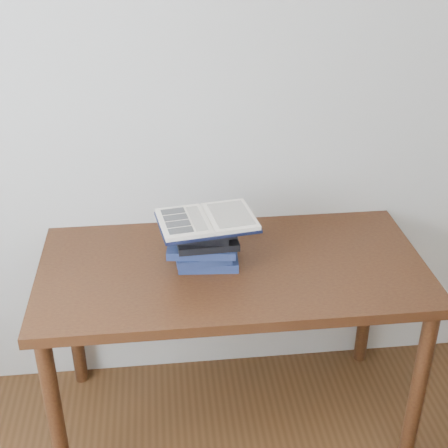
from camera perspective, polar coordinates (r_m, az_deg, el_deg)
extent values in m
cube|color=beige|center=(2.50, -2.23, 10.59)|extent=(3.50, 0.04, 2.60)
cube|color=#462711|center=(2.41, 0.78, -4.15)|extent=(1.48, 0.74, 0.04)
cylinder|color=#462711|center=(2.44, -15.13, -16.84)|extent=(0.06, 0.06, 0.75)
cylinder|color=#462711|center=(2.58, 17.31, -14.24)|extent=(0.06, 0.06, 0.75)
cylinder|color=#462711|center=(2.91, -13.64, -8.09)|extent=(0.06, 0.06, 0.75)
cylinder|color=#462711|center=(3.02, 12.99, -6.40)|extent=(0.06, 0.06, 0.75)
cube|color=#182848|center=(2.39, -1.45, -3.29)|extent=(0.24, 0.16, 0.03)
cube|color=#182848|center=(2.37, -2.00, -2.72)|extent=(0.21, 0.16, 0.03)
cube|color=#182848|center=(2.36, -2.03, -1.99)|extent=(0.28, 0.20, 0.03)
cube|color=black|center=(2.34, -1.56, -1.56)|extent=(0.23, 0.16, 0.03)
cube|color=black|center=(2.33, -2.02, -0.81)|extent=(0.22, 0.17, 0.03)
cube|color=black|center=(2.31, -1.98, -0.31)|extent=(0.24, 0.17, 0.03)
cube|color=black|center=(2.30, -1.58, 0.17)|extent=(0.39, 0.30, 0.01)
cube|color=#F0E5CF|center=(2.28, -3.74, 0.18)|extent=(0.20, 0.26, 0.02)
cube|color=#F0E5CF|center=(2.31, 0.55, 0.71)|extent=(0.20, 0.26, 0.02)
cylinder|color=#F0E5CF|center=(2.29, -1.58, 0.41)|extent=(0.05, 0.23, 0.01)
cube|color=black|center=(2.34, -4.70, 1.18)|extent=(0.09, 0.05, 0.00)
cube|color=black|center=(2.29, -4.46, 0.61)|extent=(0.09, 0.05, 0.00)
cube|color=black|center=(2.25, -4.22, 0.03)|extent=(0.09, 0.05, 0.00)
cube|color=black|center=(2.20, -3.97, -0.58)|extent=(0.09, 0.05, 0.00)
cube|color=beige|center=(2.28, -2.50, 0.53)|extent=(0.07, 0.20, 0.00)
cube|color=beige|center=(2.31, 0.63, 0.93)|extent=(0.16, 0.21, 0.00)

